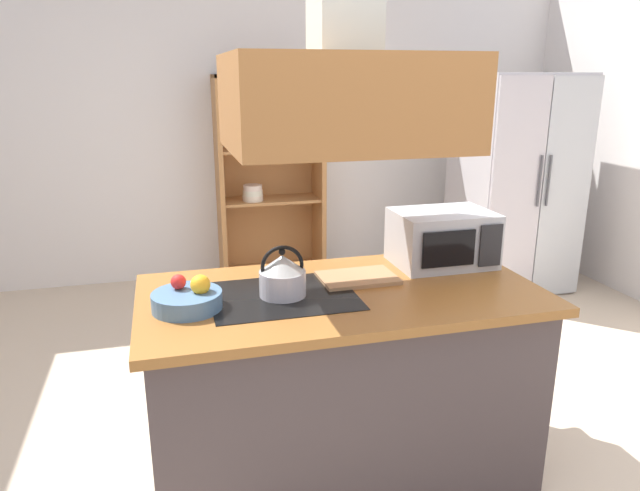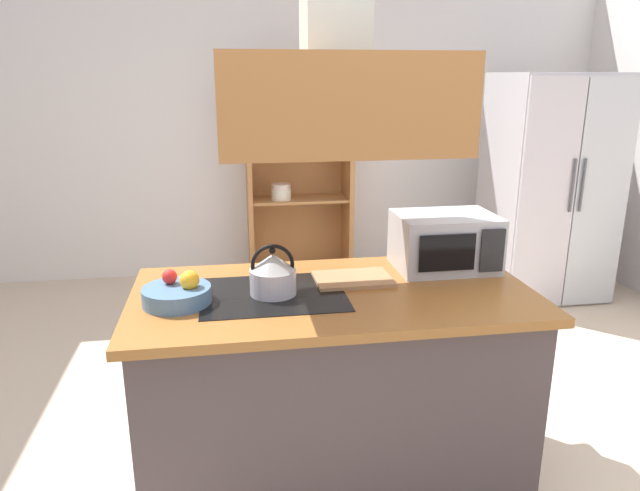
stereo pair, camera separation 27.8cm
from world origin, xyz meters
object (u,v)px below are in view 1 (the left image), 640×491
dish_cabinet (269,190)px  kettle (282,275)px  microwave (442,238)px  fruit_bowl (188,299)px  cutting_board (358,278)px  refrigerator (515,184)px

dish_cabinet → kettle: size_ratio=8.27×
dish_cabinet → microwave: bearing=-81.8°
kettle → microwave: bearing=14.9°
fruit_bowl → cutting_board: bearing=11.1°
microwave → fruit_bowl: (-1.22, -0.26, -0.09)m
cutting_board → fruit_bowl: size_ratio=1.24×
cutting_board → fruit_bowl: (-0.75, -0.15, 0.03)m
fruit_bowl → kettle: bearing=5.9°
dish_cabinet → microwave: 2.64m
fruit_bowl → dish_cabinet: bearing=73.6°
refrigerator → dish_cabinet: 2.12m
kettle → cutting_board: (0.36, 0.11, -0.08)m
kettle → microwave: 0.86m
cutting_board → refrigerator: bearing=43.2°
refrigerator → kettle: (-2.42, -2.03, 0.09)m
dish_cabinet → kettle: bearing=-99.2°
refrigerator → dish_cabinet: (-1.96, 0.79, -0.11)m
refrigerator → cutting_board: 2.81m
dish_cabinet → cutting_board: bearing=-91.9°
refrigerator → kettle: bearing=-139.9°
kettle → microwave: (0.83, 0.22, 0.04)m
refrigerator → microwave: (-1.58, -1.81, 0.13)m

